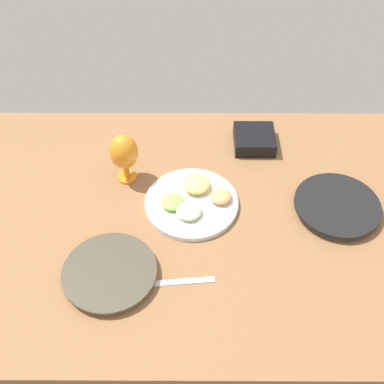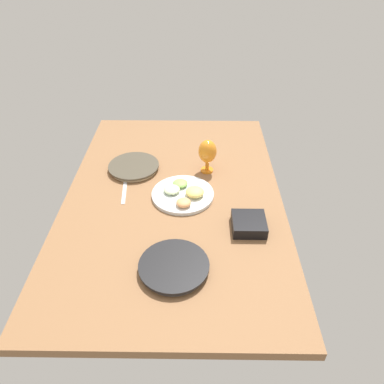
% 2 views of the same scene
% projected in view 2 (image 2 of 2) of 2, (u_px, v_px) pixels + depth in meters
% --- Properties ---
extents(ground_plane, '(1.60, 1.04, 0.04)m').
position_uv_depth(ground_plane, '(174.00, 198.00, 1.78)').
color(ground_plane, '#8C603D').
extents(dinner_plate_left, '(0.27, 0.27, 0.03)m').
position_uv_depth(dinner_plate_left, '(174.00, 267.00, 1.39)').
color(dinner_plate_left, '#4C4C51').
rests_on(dinner_plate_left, ground_plane).
extents(dinner_plate_right, '(0.27, 0.27, 0.03)m').
position_uv_depth(dinner_plate_right, '(134.00, 167.00, 1.94)').
color(dinner_plate_right, beige).
rests_on(dinner_plate_right, ground_plane).
extents(fruit_platter, '(0.30, 0.30, 0.06)m').
position_uv_depth(fruit_platter, '(183.00, 194.00, 1.75)').
color(fruit_platter, silver).
rests_on(fruit_platter, ground_plane).
extents(hurricane_glass_orange, '(0.09, 0.09, 0.18)m').
position_uv_depth(hurricane_glass_orange, '(208.00, 152.00, 1.87)').
color(hurricane_glass_orange, orange).
rests_on(hurricane_glass_orange, ground_plane).
extents(square_bowl_black, '(0.14, 0.14, 0.05)m').
position_uv_depth(square_bowl_black, '(249.00, 223.00, 1.56)').
color(square_bowl_black, black).
rests_on(square_bowl_black, ground_plane).
extents(fork_by_right_plate, '(0.18, 0.03, 0.01)m').
position_uv_depth(fork_by_right_plate, '(124.00, 192.00, 1.78)').
color(fork_by_right_plate, silver).
rests_on(fork_by_right_plate, ground_plane).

